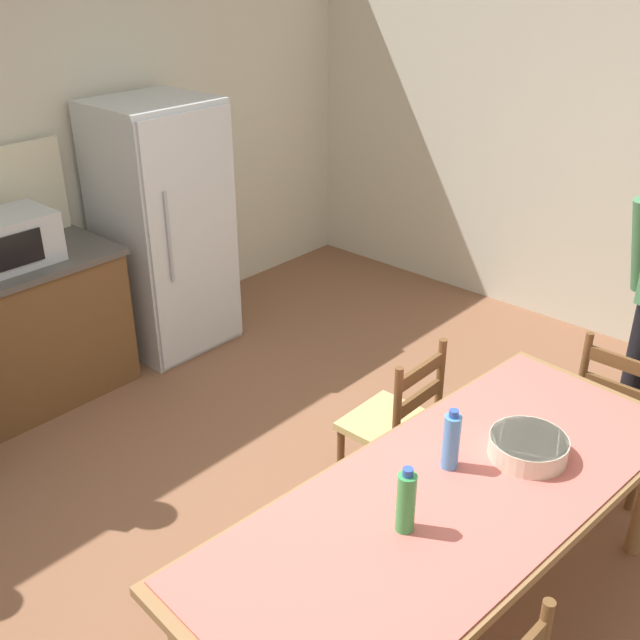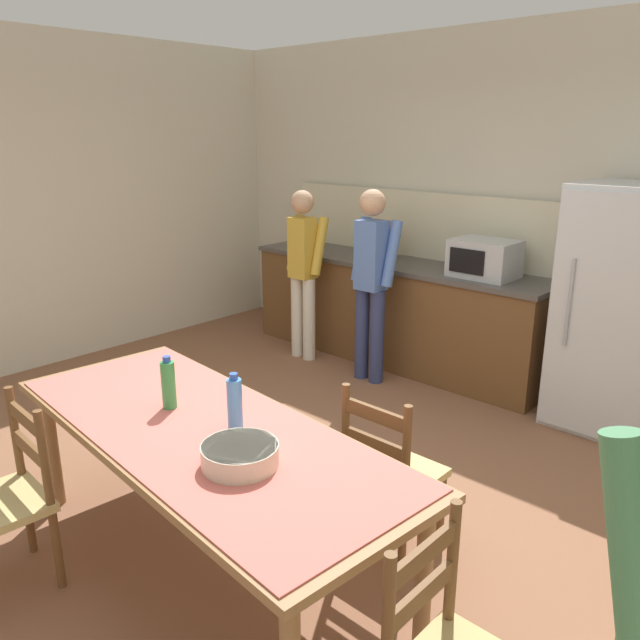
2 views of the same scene
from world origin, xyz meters
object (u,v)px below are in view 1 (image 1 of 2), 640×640
at_px(microwave, 9,240).
at_px(dining_table, 452,507).
at_px(bottle_off_centre, 451,441).
at_px(chair_head_end, 620,414).
at_px(chair_side_far_right, 395,425).
at_px(serving_bowl, 528,446).
at_px(bottle_near_centre, 406,501).
at_px(refrigerator, 163,228).

height_order(microwave, dining_table, microwave).
distance_m(microwave, bottle_off_centre, 2.88).
relative_size(bottle_off_centre, chair_head_end, 0.30).
xyz_separation_m(microwave, chair_side_far_right, (0.77, -2.26, -0.65)).
height_order(bottle_off_centre, chair_side_far_right, bottle_off_centre).
bearing_deg(serving_bowl, bottle_near_centre, 169.64).
relative_size(refrigerator, bottle_near_centre, 6.43).
height_order(microwave, chair_head_end, microwave).
xyz_separation_m(microwave, dining_table, (0.18, -2.96, -0.40)).
xyz_separation_m(bottle_near_centre, chair_head_end, (1.72, -0.15, -0.44)).
bearing_deg(chair_side_far_right, serving_bowl, 76.71).
bearing_deg(bottle_off_centre, chair_head_end, -9.76).
xyz_separation_m(bottle_off_centre, chair_side_far_right, (0.46, 0.59, -0.44)).
distance_m(bottle_off_centre, chair_side_far_right, 0.87).
distance_m(serving_bowl, chair_side_far_right, 0.89).
xyz_separation_m(dining_table, chair_side_far_right, (0.58, 0.69, -0.24)).
height_order(bottle_near_centre, bottle_off_centre, same).
distance_m(bottle_near_centre, serving_bowl, 0.70).
height_order(bottle_near_centre, chair_head_end, bottle_near_centre).
bearing_deg(bottle_off_centre, dining_table, -140.61).
relative_size(microwave, bottle_near_centre, 1.85).
distance_m(microwave, serving_bowl, 3.12).
xyz_separation_m(microwave, bottle_off_centre, (0.31, -2.86, -0.21)).
bearing_deg(refrigerator, microwave, 179.00).
bearing_deg(refrigerator, bottle_off_centre, -105.17).
bearing_deg(serving_bowl, bottle_off_centre, 143.29).
distance_m(microwave, chair_side_far_right, 2.48).
xyz_separation_m(chair_head_end, chair_side_far_right, (-0.86, 0.82, 0.00)).
relative_size(dining_table, chair_side_far_right, 2.60).
bearing_deg(serving_bowl, microwave, 100.74).
distance_m(dining_table, chair_side_far_right, 0.94).
xyz_separation_m(dining_table, bottle_off_centre, (0.12, 0.10, 0.20)).
relative_size(bottle_near_centre, bottle_off_centre, 1.00).
bearing_deg(refrigerator, bottle_near_centre, -112.03).
bearing_deg(bottle_off_centre, chair_side_far_right, 52.32).
xyz_separation_m(serving_bowl, chair_side_far_right, (0.19, 0.79, -0.36)).
height_order(refrigerator, bottle_near_centre, refrigerator).
xyz_separation_m(refrigerator, serving_bowl, (-0.50, -3.04, -0.06)).
distance_m(refrigerator, microwave, 1.10).
relative_size(refrigerator, chair_side_far_right, 1.91).
xyz_separation_m(bottle_off_centre, chair_head_end, (1.31, -0.23, -0.44)).
bearing_deg(microwave, refrigerator, -1.00).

